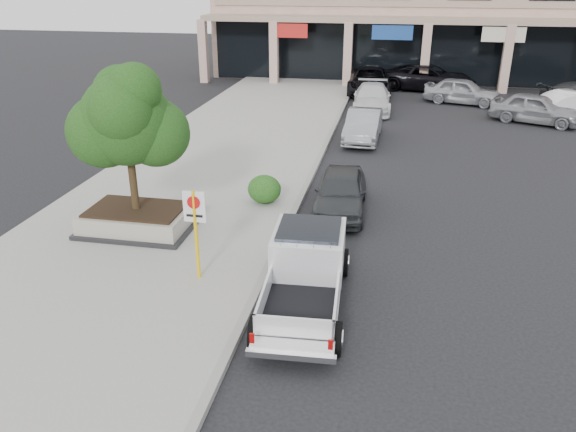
% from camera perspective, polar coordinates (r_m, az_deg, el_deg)
% --- Properties ---
extents(ground, '(120.00, 120.00, 0.00)m').
position_cam_1_polar(ground, '(13.37, 3.33, -8.73)').
color(ground, black).
rests_on(ground, ground).
extents(sidewalk, '(8.00, 52.00, 0.15)m').
position_cam_1_polar(sidewalk, '(19.86, -10.13, 2.32)').
color(sidewalk, gray).
rests_on(sidewalk, ground).
extents(curb, '(0.20, 52.00, 0.15)m').
position_cam_1_polar(curb, '(18.85, 1.18, 1.53)').
color(curb, gray).
rests_on(curb, ground).
extents(strip_mall, '(40.55, 12.43, 9.50)m').
position_cam_1_polar(strip_mall, '(45.70, 20.45, 19.16)').
color(strip_mall, tan).
rests_on(strip_mall, ground).
extents(planter, '(3.20, 2.20, 0.68)m').
position_cam_1_polar(planter, '(17.05, -15.03, -0.30)').
color(planter, black).
rests_on(planter, sidewalk).
extents(planter_tree, '(2.90, 2.55, 4.00)m').
position_cam_1_polar(planter_tree, '(16.21, -15.46, 9.43)').
color(planter_tree, black).
rests_on(planter_tree, planter).
extents(no_parking_sign, '(0.55, 0.09, 2.30)m').
position_cam_1_polar(no_parking_sign, '(13.57, -9.39, -0.70)').
color(no_parking_sign, yellow).
rests_on(no_parking_sign, sidewalk).
extents(hedge, '(1.10, 0.99, 0.93)m').
position_cam_1_polar(hedge, '(18.37, -2.42, 2.74)').
color(hedge, '#143E11').
rests_on(hedge, sidewalk).
extents(pickup_truck, '(2.15, 5.16, 1.59)m').
position_cam_1_polar(pickup_truck, '(12.82, 1.72, -6.08)').
color(pickup_truck, silver).
rests_on(pickup_truck, ground).
extents(curb_car_a, '(1.76, 4.03, 1.35)m').
position_cam_1_polar(curb_car_a, '(18.07, 5.39, 2.48)').
color(curb_car_a, '#2F3134').
rests_on(curb_car_a, ground).
extents(curb_car_b, '(1.60, 4.27, 1.39)m').
position_cam_1_polar(curb_car_b, '(26.21, 7.65, 9.09)').
color(curb_car_b, gray).
rests_on(curb_car_b, ground).
extents(curb_car_c, '(2.25, 5.05, 1.44)m').
position_cam_1_polar(curb_car_c, '(32.18, 8.53, 11.76)').
color(curb_car_c, silver).
rests_on(curb_car_c, ground).
extents(curb_car_d, '(2.87, 5.85, 1.60)m').
position_cam_1_polar(curb_car_d, '(37.11, 8.30, 13.45)').
color(curb_car_d, black).
rests_on(curb_car_d, ground).
extents(lot_car_a, '(4.80, 3.41, 1.52)m').
position_cam_1_polar(lot_car_a, '(31.73, 23.89, 9.95)').
color(lot_car_a, gray).
rests_on(lot_car_a, ground).
extents(lot_car_b, '(4.81, 3.15, 1.50)m').
position_cam_1_polar(lot_car_b, '(33.39, 27.22, 9.94)').
color(lot_car_b, silver).
rests_on(lot_car_b, ground).
extents(lot_car_d, '(6.35, 3.82, 1.65)m').
position_cam_1_polar(lot_car_d, '(38.72, 14.15, 13.45)').
color(lot_car_d, black).
rests_on(lot_car_d, ground).
extents(lot_car_e, '(4.70, 2.93, 1.49)m').
position_cam_1_polar(lot_car_e, '(35.18, 17.31, 12.02)').
color(lot_car_e, '#A4A5AC').
rests_on(lot_car_e, ground).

